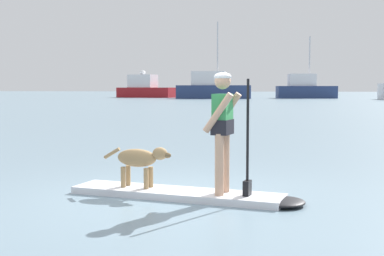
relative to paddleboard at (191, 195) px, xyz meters
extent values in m
plane|color=slate|center=(-0.22, 0.03, -0.05)|extent=(400.00, 400.00, 0.00)
cube|color=silver|center=(-0.22, 0.03, 0.00)|extent=(3.10, 1.07, 0.10)
ellipsoid|color=black|center=(1.28, -0.18, 0.00)|extent=(0.64, 0.69, 0.10)
cylinder|color=tan|center=(0.46, 0.06, 0.46)|extent=(0.12, 0.12, 0.83)
cylinder|color=tan|center=(0.43, -0.19, 0.46)|extent=(0.12, 0.12, 0.83)
cube|color=black|center=(0.45, -0.06, 0.96)|extent=(0.27, 0.39, 0.20)
cube|color=#338C4C|center=(0.45, -0.06, 1.14)|extent=(0.25, 0.36, 0.53)
sphere|color=tan|center=(0.45, -0.06, 1.57)|extent=(0.22, 0.22, 0.22)
ellipsoid|color=white|center=(0.45, -0.06, 1.63)|extent=(0.23, 0.23, 0.11)
cylinder|color=tan|center=(0.47, 0.12, 1.16)|extent=(0.43, 0.15, 0.54)
cylinder|color=tan|center=(0.42, -0.25, 1.16)|extent=(0.43, 0.15, 0.54)
cylinder|color=black|center=(0.79, -0.11, 0.83)|extent=(0.04, 0.04, 1.55)
cube|color=black|center=(0.79, -0.11, 0.15)|extent=(0.10, 0.19, 0.20)
ellipsoid|color=#997A51|center=(-0.83, 0.12, 0.48)|extent=(0.64, 0.30, 0.26)
ellipsoid|color=#997A51|center=(-0.47, 0.07, 0.55)|extent=(0.24, 0.19, 0.18)
ellipsoid|color=brown|center=(-0.36, 0.05, 0.54)|extent=(0.13, 0.10, 0.08)
cylinder|color=#997A51|center=(-1.23, 0.18, 0.53)|extent=(0.27, 0.09, 0.18)
cylinder|color=#997A51|center=(-0.64, 0.17, 0.20)|extent=(0.07, 0.07, 0.30)
cylinder|color=#997A51|center=(-0.66, 0.02, 0.20)|extent=(0.07, 0.07, 0.30)
cylinder|color=#997A51|center=(-1.00, 0.22, 0.20)|extent=(0.07, 0.07, 0.30)
cylinder|color=#997A51|center=(-1.02, 0.07, 0.20)|extent=(0.07, 0.07, 0.30)
cube|color=maroon|center=(-23.69, 72.33, 0.72)|extent=(9.83, 5.38, 1.55)
cube|color=silver|center=(-24.39, 72.33, 2.50)|extent=(4.66, 3.38, 2.01)
ellipsoid|color=white|center=(-24.39, 72.33, 3.85)|extent=(0.90, 0.90, 0.60)
cube|color=navy|center=(-11.93, 66.16, 0.88)|extent=(10.58, 3.70, 1.86)
cube|color=silver|center=(-12.71, 66.16, 2.79)|extent=(4.84, 2.47, 1.97)
cylinder|color=silver|center=(-11.41, 66.16, 6.21)|extent=(0.20, 0.20, 8.79)
cylinder|color=silver|center=(-12.71, 66.16, 3.01)|extent=(3.63, 0.49, 0.14)
cube|color=navy|center=(0.66, 71.86, 0.83)|extent=(8.91, 4.98, 1.76)
cube|color=silver|center=(0.03, 71.86, 2.60)|extent=(4.21, 3.25, 1.78)
cylinder|color=silver|center=(1.09, 71.86, 5.30)|extent=(0.20, 0.20, 7.16)
cylinder|color=silver|center=(0.03, 71.86, 2.91)|extent=(2.92, 0.70, 0.14)
camera|label=1|loc=(1.62, -7.08, 1.48)|focal=49.60mm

